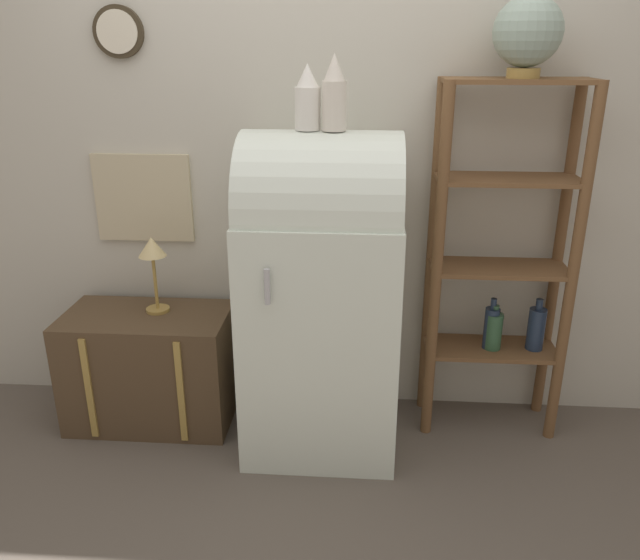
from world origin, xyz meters
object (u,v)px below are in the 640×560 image
suitcase_trunk (150,367)px  vase_left (308,99)px  vase_center (334,95)px  desk_lamp (153,255)px  refrigerator (322,289)px  globe (528,33)px

suitcase_trunk → vase_left: bearing=-5.1°
vase_center → vase_left: bearing=171.1°
suitcase_trunk → vase_center: vase_center is taller
vase_center → suitcase_trunk: bearing=174.5°
vase_left → desk_lamp: bearing=171.0°
refrigerator → desk_lamp: size_ratio=3.90×
suitcase_trunk → vase_center: 1.57m
refrigerator → vase_left: 0.81m
refrigerator → globe: 1.33m
vase_center → desk_lamp: (-0.84, 0.13, -0.73)m
suitcase_trunk → globe: (1.64, 0.07, 1.51)m
vase_left → desk_lamp: size_ratio=0.69×
vase_left → vase_center: (0.11, -0.02, 0.02)m
vase_left → desk_lamp: 1.03m
refrigerator → desk_lamp: bearing=171.4°
refrigerator → vase_left: bearing=175.9°
globe → vase_left: 0.90m
globe → vase_center: 0.80m
suitcase_trunk → globe: 2.23m
refrigerator → suitcase_trunk: refrigerator is taller
globe → desk_lamp: size_ratio=0.85×
refrigerator → vase_left: size_ratio=5.63×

